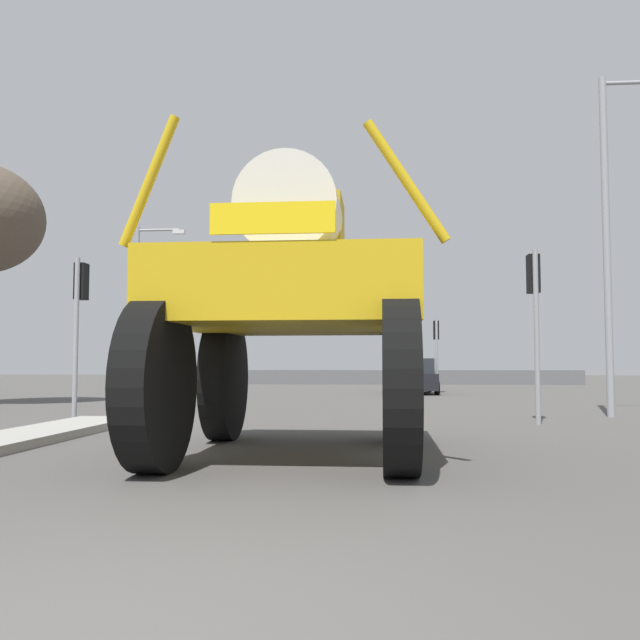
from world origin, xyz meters
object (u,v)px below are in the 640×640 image
Objects in this scene: traffic_signal_near_left at (80,302)px; streetlight_near_right at (612,226)px; traffic_signal_far_right at (389,327)px; sedan_ahead at (413,377)px; streetlight_far_left at (141,299)px; traffic_signal_near_right at (534,296)px; traffic_signal_far_left at (436,339)px; oversize_sprayer at (295,310)px.

streetlight_near_right is (12.51, 2.06, 1.95)m from traffic_signal_near_left.
sedan_ahead is at bearing -40.16° from traffic_signal_far_right.
traffic_signal_near_left is 0.52× the size of streetlight_far_left.
streetlight_far_left reaches higher than traffic_signal_near_right.
sedan_ahead is at bearing -140.83° from traffic_signal_far_left.
sedan_ahead is 1.11× the size of traffic_signal_near_right.
traffic_signal_near_left is at bearing -120.43° from traffic_signal_far_left.
traffic_signal_far_right reaches higher than traffic_signal_far_left.
traffic_signal_far_right is at bearing -4.12° from oversize_sprayer.
traffic_signal_far_left is at bearing 102.73° from streetlight_near_right.
oversize_sprayer is at bearing -44.01° from traffic_signal_near_left.
sedan_ahead is 15.32m from traffic_signal_near_right.
streetlight_near_right is (3.14, -13.90, 2.22)m from traffic_signal_far_left.
traffic_signal_far_left is at bearing 59.57° from traffic_signal_near_left.
traffic_signal_far_left is 14.42m from streetlight_near_right.
sedan_ahead is 14.24m from streetlight_near_right.
traffic_signal_far_right is at bearing 17.55° from streetlight_far_left.
traffic_signal_near_left is 10.16m from traffic_signal_near_right.
traffic_signal_far_left is (1.08, 0.88, 1.70)m from sedan_ahead.
oversize_sprayer is at bearing -99.90° from traffic_signal_far_left.
traffic_signal_near_left is at bearing 179.99° from traffic_signal_near_right.
traffic_signal_far_right is (-1.03, 0.87, 2.22)m from sedan_ahead.
streetlight_near_right is at bearing 41.25° from traffic_signal_near_right.
traffic_signal_far_left is at bearing -53.48° from sedan_ahead.
traffic_signal_far_right reaches higher than traffic_signal_near_left.
streetlight_far_left reaches higher than traffic_signal_far_left.
traffic_signal_near_left is at bearing 46.21° from oversize_sprayer.
traffic_signal_far_left is 0.47× the size of streetlight_far_left.
sedan_ahead is 1.04× the size of traffic_signal_far_right.
traffic_signal_far_right reaches higher than sedan_ahead.
traffic_signal_far_left is (9.37, 15.95, -0.28)m from traffic_signal_near_left.
traffic_signal_near_right reaches higher than traffic_signal_far_left.
sedan_ahead is 0.50× the size of streetlight_near_right.
traffic_signal_near_left is at bearing -170.67° from streetlight_near_right.
streetlight_near_right is (4.22, -13.02, 3.92)m from sedan_ahead.
sedan_ahead is at bearing 107.96° from streetlight_near_right.
traffic_signal_near_right is 15.98m from traffic_signal_far_left.
sedan_ahead is at bearing -7.15° from oversize_sprayer.
traffic_signal_far_left is 0.82× the size of traffic_signal_far_right.
traffic_signal_near_right is (1.88, -15.07, 2.02)m from sedan_ahead.
oversize_sprayer reaches higher than traffic_signal_far_right.
traffic_signal_near_left is (-8.29, -15.07, 1.98)m from sedan_ahead.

